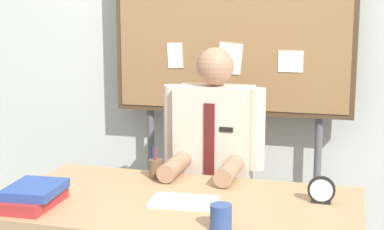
% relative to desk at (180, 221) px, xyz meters
% --- Properties ---
extents(back_wall, '(6.40, 0.08, 2.70)m').
position_rel_desk_xyz_m(back_wall, '(0.00, 1.23, 0.68)').
color(back_wall, silver).
rests_on(back_wall, ground_plane).
extents(desk, '(1.56, 0.84, 0.76)m').
position_rel_desk_xyz_m(desk, '(0.00, 0.00, 0.00)').
color(desk, tan).
rests_on(desk, ground_plane).
extents(person, '(0.55, 0.56, 1.39)m').
position_rel_desk_xyz_m(person, '(0.00, 0.61, -0.02)').
color(person, '#2D2D33').
rests_on(person, ground_plane).
extents(bulletin_board, '(1.43, 0.09, 2.08)m').
position_rel_desk_xyz_m(bulletin_board, '(0.00, 1.02, 0.83)').
color(bulletin_board, '#4C3823').
rests_on(bulletin_board, ground_plane).
extents(book_stack, '(0.23, 0.31, 0.09)m').
position_rel_desk_xyz_m(book_stack, '(-0.58, -0.23, 0.14)').
color(book_stack, '#B22D2D').
rests_on(book_stack, desk).
extents(open_notebook, '(0.30, 0.21, 0.01)m').
position_rel_desk_xyz_m(open_notebook, '(0.02, -0.02, 0.10)').
color(open_notebook, silver).
rests_on(open_notebook, desk).
extents(desk_clock, '(0.12, 0.04, 0.12)m').
position_rel_desk_xyz_m(desk_clock, '(0.59, 0.14, 0.15)').
color(desk_clock, black).
rests_on(desk_clock, desk).
extents(coffee_mug, '(0.08, 0.08, 0.10)m').
position_rel_desk_xyz_m(coffee_mug, '(0.25, -0.28, 0.14)').
color(coffee_mug, '#334C8C').
rests_on(coffee_mug, desk).
extents(pen_holder, '(0.07, 0.07, 0.16)m').
position_rel_desk_xyz_m(pen_holder, '(-0.22, 0.30, 0.14)').
color(pen_holder, brown).
rests_on(pen_holder, desk).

